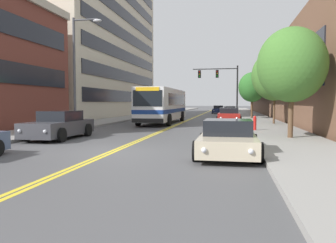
% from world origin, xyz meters
% --- Properties ---
extents(ground_plane, '(240.00, 240.00, 0.00)m').
position_xyz_m(ground_plane, '(0.00, 37.00, 0.00)').
color(ground_plane, '#4C4C4F').
extents(sidewalk_left, '(3.50, 106.00, 0.16)m').
position_xyz_m(sidewalk_left, '(-7.25, 37.00, 0.08)').
color(sidewalk_left, gray).
rests_on(sidewalk_left, ground_plane).
extents(sidewalk_right, '(3.50, 106.00, 0.16)m').
position_xyz_m(sidewalk_right, '(7.25, 37.00, 0.08)').
color(sidewalk_right, gray).
rests_on(sidewalk_right, ground_plane).
extents(centre_line, '(0.34, 106.00, 0.01)m').
position_xyz_m(centre_line, '(0.00, 37.00, 0.00)').
color(centre_line, yellow).
rests_on(centre_line, ground_plane).
extents(office_tower_left, '(12.08, 30.07, 23.92)m').
position_xyz_m(office_tower_left, '(-15.23, 30.49, 11.96)').
color(office_tower_left, beige).
rests_on(office_tower_left, ground_plane).
extents(storefront_row_right, '(9.10, 68.00, 8.35)m').
position_xyz_m(storefront_row_right, '(13.23, 37.00, 4.17)').
color(storefront_row_right, brown).
rests_on(storefront_row_right, ground_plane).
extents(city_bus, '(2.83, 11.60, 3.07)m').
position_xyz_m(city_bus, '(-1.61, 17.48, 1.74)').
color(city_bus, silver).
rests_on(city_bus, ground_plane).
extents(car_dark_grey_parked_left_near, '(2.08, 4.86, 1.45)m').
position_xyz_m(car_dark_grey_parked_left_near, '(-4.36, 3.78, 0.68)').
color(car_dark_grey_parked_left_near, '#38383D').
rests_on(car_dark_grey_parked_left_near, ground_plane).
extents(car_champagne_parked_right_foreground, '(2.18, 4.39, 1.28)m').
position_xyz_m(car_champagne_parked_right_foreground, '(4.37, -0.18, 0.60)').
color(car_champagne_parked_right_foreground, beige).
rests_on(car_champagne_parked_right_foreground, ground_plane).
extents(car_red_parked_right_mid, '(2.13, 4.38, 1.39)m').
position_xyz_m(car_red_parked_right_mid, '(4.31, 17.80, 0.66)').
color(car_red_parked_right_mid, maroon).
rests_on(car_red_parked_right_mid, ground_plane).
extents(car_black_parked_right_far, '(2.09, 4.35, 1.27)m').
position_xyz_m(car_black_parked_right_far, '(4.42, 44.03, 0.58)').
color(car_black_parked_right_far, black).
rests_on(car_black_parked_right_far, ground_plane).
extents(car_white_parked_right_end, '(2.00, 4.23, 1.32)m').
position_xyz_m(car_white_parked_right_end, '(4.33, 32.95, 0.61)').
color(car_white_parked_right_end, white).
rests_on(car_white_parked_right_end, ground_plane).
extents(car_navy_moving_lead, '(2.09, 4.63, 1.34)m').
position_xyz_m(car_navy_moving_lead, '(2.36, 45.08, 0.62)').
color(car_navy_moving_lead, '#19234C').
rests_on(car_navy_moving_lead, ground_plane).
extents(traffic_signal_mast, '(5.41, 0.38, 6.26)m').
position_xyz_m(traffic_signal_mast, '(3.36, 28.10, 4.45)').
color(traffic_signal_mast, '#47474C').
rests_on(traffic_signal_mast, ground_plane).
extents(street_lamp_left_near, '(1.95, 0.28, 7.20)m').
position_xyz_m(street_lamp_left_near, '(-5.03, 7.43, 4.29)').
color(street_lamp_left_near, '#47474C').
rests_on(street_lamp_left_near, ground_plane).
extents(street_tree_right_near, '(3.33, 3.33, 5.40)m').
position_xyz_m(street_tree_right_near, '(7.37, 5.03, 3.72)').
color(street_tree_right_near, brown).
rests_on(street_tree_right_near, sidewalk_right).
extents(street_tree_right_mid, '(3.68, 3.68, 5.93)m').
position_xyz_m(street_tree_right_mid, '(7.94, 15.94, 4.06)').
color(street_tree_right_mid, brown).
rests_on(street_tree_right_mid, sidewalk_right).
extents(street_tree_right_far, '(2.97, 2.97, 5.04)m').
position_xyz_m(street_tree_right_far, '(6.75, 25.36, 3.56)').
color(street_tree_right_far, brown).
rests_on(street_tree_right_far, sidewalk_right).
extents(fire_hydrant, '(0.28, 0.20, 0.90)m').
position_xyz_m(fire_hydrant, '(5.95, 9.14, 0.61)').
color(fire_hydrant, red).
rests_on(fire_hydrant, sidewalk_right).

